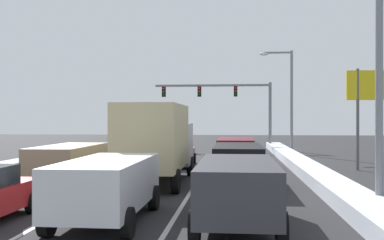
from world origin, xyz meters
name	(u,v)px	position (x,y,z in m)	size (l,w,h in m)	color
ground_plane	(158,182)	(0.00, 15.28, 0.00)	(120.00, 120.00, 0.00)	#28282B
lane_stripe_between_right_lane_and_center_lane	(203,172)	(1.70, 19.10, 0.00)	(0.14, 42.02, 0.01)	silver
lane_stripe_between_center_lane_and_left_lane	(138,172)	(-1.70, 19.10, 0.00)	(0.14, 42.02, 0.01)	silver
snow_bank_right_shoulder	(307,168)	(7.00, 19.10, 0.26)	(1.28, 42.02, 0.53)	silver
snow_bank_left_shoulder	(41,163)	(-7.00, 19.10, 0.39)	(1.20, 42.02, 0.79)	silver
suv_charcoal_right_lane_nearest	(237,187)	(3.45, 7.50, 1.02)	(2.16, 4.90, 1.67)	#38383D
suv_black_right_lane_second	(238,161)	(3.51, 14.79, 1.02)	(2.16, 4.90, 1.67)	black
suv_maroon_right_lane_third	(235,150)	(3.39, 21.37, 1.02)	(2.16, 4.90, 1.67)	maroon
suv_white_center_lane_nearest	(107,184)	(-0.04, 7.66, 1.02)	(2.16, 4.90, 1.67)	silver
box_truck_center_lane_second	(157,139)	(0.06, 14.78, 1.90)	(2.53, 7.20, 3.36)	#B7BABF
sedan_gray_center_lane_third	(176,153)	(-0.08, 22.13, 0.76)	(2.00, 4.50, 1.51)	slate
suv_tan_left_lane_second	(69,161)	(-3.50, 13.98, 1.02)	(2.16, 4.90, 1.67)	#937F60
sedan_navy_left_lane_third	(118,155)	(-3.19, 20.62, 0.76)	(2.00, 4.50, 1.51)	navy
traffic_light_gantry	(229,98)	(2.77, 38.19, 4.74)	(10.94, 0.47, 6.20)	slate
street_lamp_right_near	(367,35)	(7.27, 9.55, 5.25)	(2.66, 0.36, 8.85)	gray
street_lamp_right_mid	(287,92)	(7.51, 32.47, 4.94)	(2.66, 0.36, 8.27)	gray
roadside_sign_right	(377,96)	(10.98, 20.91, 4.02)	(3.20, 0.16, 5.50)	#59595B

